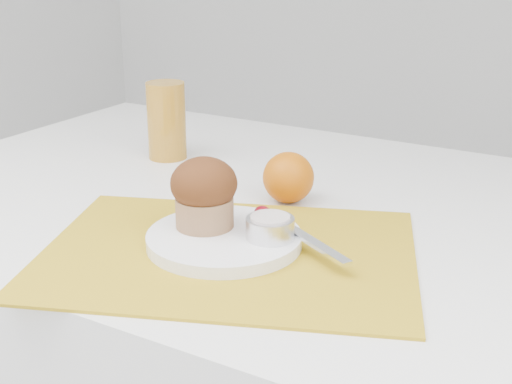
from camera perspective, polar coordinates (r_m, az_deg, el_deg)
The scene contains 10 objects.
placemat at distance 0.88m, azimuth -2.25°, elevation -4.90°, with size 0.46×0.34×0.00m, color gold.
plate at distance 0.90m, azimuth -2.56°, elevation -3.79°, with size 0.20×0.20×0.02m, color white.
ramekin at distance 0.88m, azimuth 1.14°, elevation -2.90°, with size 0.06×0.06×0.03m, color silver.
cream at distance 0.87m, azimuth 1.14°, elevation -2.12°, with size 0.05×0.05×0.01m, color beige.
raspberry_near at distance 0.93m, azimuth 0.50°, elevation -1.71°, with size 0.02×0.02×0.02m, color #56020A.
raspberry_far at distance 0.90m, azimuth 0.21°, elevation -2.63°, with size 0.02×0.02×0.02m, color #510202.
butter_knife at distance 0.88m, azimuth 3.90°, elevation -3.61°, with size 0.18×0.01×0.00m, color white.
orange at distance 1.04m, azimuth 2.61°, elevation 1.16°, with size 0.08×0.08×0.08m, color #CA6107.
juice_glass at distance 1.26m, azimuth -7.17°, elevation 5.68°, with size 0.07×0.07×0.13m, color #B77D22.
muffin at distance 0.90m, azimuth -4.18°, elevation -0.02°, with size 0.09×0.09×0.09m.
Camera 1 is at (0.49, -0.82, 1.12)m, focal length 50.00 mm.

